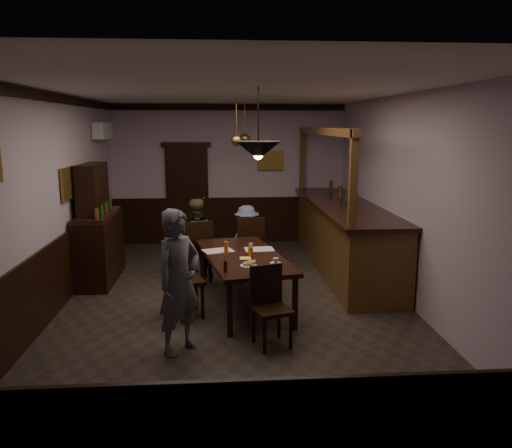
{
  "coord_description": "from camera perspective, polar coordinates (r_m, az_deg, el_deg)",
  "views": [
    {
      "loc": [
        -0.19,
        -6.81,
        2.55
      ],
      "look_at": [
        0.32,
        0.22,
        1.15
      ],
      "focal_mm": 35.0,
      "sensor_mm": 36.0,
      "label": 1
    }
  ],
  "objects": [
    {
      "name": "room",
      "position": [
        6.9,
        -2.51,
        2.44
      ],
      "size": [
        5.01,
        8.01,
        3.01
      ],
      "color": "#2D2621",
      "rests_on": "ground"
    },
    {
      "name": "dining_table",
      "position": [
        7.1,
        -1.5,
        -4.02
      ],
      "size": [
        1.41,
        2.35,
        0.75
      ],
      "rotation": [
        0.0,
        0.0,
        0.2
      ],
      "color": "black",
      "rests_on": "ground"
    },
    {
      "name": "chair_far_left",
      "position": [
        8.24,
        -6.63,
        -2.79
      ],
      "size": [
        0.55,
        0.55,
        1.03
      ],
      "rotation": [
        0.0,
        0.0,
        3.4
      ],
      "color": "black",
      "rests_on": "ground"
    },
    {
      "name": "chair_far_right",
      "position": [
        8.41,
        -0.68,
        -2.34
      ],
      "size": [
        0.48,
        0.48,
        1.05
      ],
      "rotation": [
        0.0,
        0.0,
        3.19
      ],
      "color": "black",
      "rests_on": "ground"
    },
    {
      "name": "chair_near",
      "position": [
        5.93,
        1.55,
        -8.87
      ],
      "size": [
        0.51,
        0.51,
        0.94
      ],
      "rotation": [
        0.0,
        0.0,
        0.31
      ],
      "color": "black",
      "rests_on": "ground"
    },
    {
      "name": "chair_side",
      "position": [
        6.77,
        -8.83,
        -5.8
      ],
      "size": [
        0.57,
        0.57,
        1.07
      ],
      "rotation": [
        0.0,
        0.0,
        1.84
      ],
      "color": "black",
      "rests_on": "ground"
    },
    {
      "name": "person_standing",
      "position": [
        5.7,
        -8.79,
        -6.53
      ],
      "size": [
        0.7,
        0.71,
        1.65
      ],
      "primitive_type": "imported",
      "rotation": [
        0.0,
        0.0,
        0.83
      ],
      "color": "#565662",
      "rests_on": "ground"
    },
    {
      "name": "person_seated_left",
      "position": [
        8.49,
        -6.97,
        -1.63
      ],
      "size": [
        0.81,
        0.75,
        1.35
      ],
      "primitive_type": "imported",
      "rotation": [
        0.0,
        0.0,
        3.6
      ],
      "color": "#4F5030",
      "rests_on": "ground"
    },
    {
      "name": "person_seated_right",
      "position": [
        8.68,
        -1.08,
        -1.78
      ],
      "size": [
        0.88,
        0.69,
        1.2
      ],
      "primitive_type": "imported",
      "rotation": [
        0.0,
        0.0,
        3.51
      ],
      "color": "slate",
      "rests_on": "ground"
    },
    {
      "name": "newspaper_left",
      "position": [
        7.3,
        -4.35,
        -3.06
      ],
      "size": [
        0.5,
        0.42,
        0.01
      ],
      "primitive_type": "cube",
      "rotation": [
        0.0,
        0.0,
        0.34
      ],
      "color": "silver",
      "rests_on": "dining_table"
    },
    {
      "name": "newspaper_right",
      "position": [
        7.36,
        0.37,
        -2.91
      ],
      "size": [
        0.45,
        0.34,
        0.01
      ],
      "primitive_type": "cube",
      "rotation": [
        0.0,
        0.0,
        0.09
      ],
      "color": "silver",
      "rests_on": "dining_table"
    },
    {
      "name": "napkin",
      "position": [
        6.89,
        -1.22,
        -3.92
      ],
      "size": [
        0.18,
        0.18,
        0.0
      ],
      "primitive_type": "cube",
      "rotation": [
        0.0,
        0.0,
        0.2
      ],
      "color": "#FFEB5D",
      "rests_on": "dining_table"
    },
    {
      "name": "saucer",
      "position": [
        6.63,
        2.26,
        -4.49
      ],
      "size": [
        0.15,
        0.15,
        0.01
      ],
      "primitive_type": "cylinder",
      "color": "white",
      "rests_on": "dining_table"
    },
    {
      "name": "coffee_cup",
      "position": [
        6.59,
        2.28,
        -4.2
      ],
      "size": [
        0.09,
        0.09,
        0.07
      ],
      "primitive_type": "imported",
      "rotation": [
        0.0,
        0.0,
        0.2
      ],
      "color": "white",
      "rests_on": "saucer"
    },
    {
      "name": "pastry_plate",
      "position": [
        6.51,
        -0.86,
        -4.78
      ],
      "size": [
        0.22,
        0.22,
        0.01
      ],
      "primitive_type": "cylinder",
      "color": "white",
      "rests_on": "dining_table"
    },
    {
      "name": "pastry_ring_a",
      "position": [
        6.5,
        -0.95,
        -4.55
      ],
      "size": [
        0.13,
        0.13,
        0.04
      ],
      "primitive_type": "torus",
      "color": "#C68C47",
      "rests_on": "pastry_plate"
    },
    {
      "name": "pastry_ring_b",
      "position": [
        6.58,
        -0.51,
        -4.35
      ],
      "size": [
        0.13,
        0.13,
        0.04
      ],
      "primitive_type": "torus",
      "color": "#C68C47",
      "rests_on": "pastry_plate"
    },
    {
      "name": "soda_can",
      "position": [
        7.0,
        -0.63,
        -3.17
      ],
      "size": [
        0.07,
        0.07,
        0.12
      ],
      "primitive_type": "cylinder",
      "color": "orange",
      "rests_on": "dining_table"
    },
    {
      "name": "beer_glass",
      "position": [
        7.01,
        -3.43,
        -2.83
      ],
      "size": [
        0.06,
        0.06,
        0.2
      ],
      "primitive_type": "cylinder",
      "color": "#BF721E",
      "rests_on": "dining_table"
    },
    {
      "name": "water_glass",
      "position": [
        7.12,
        -0.59,
        -2.81
      ],
      "size": [
        0.06,
        0.06,
        0.15
      ],
      "primitive_type": "cylinder",
      "color": "silver",
      "rests_on": "dining_table"
    },
    {
      "name": "pepper_mill",
      "position": [
        6.25,
        -3.52,
        -4.86
      ],
      "size": [
        0.04,
        0.04,
        0.14
      ],
      "primitive_type": "cylinder",
      "color": "black",
      "rests_on": "dining_table"
    },
    {
      "name": "sideboard",
      "position": [
        8.6,
        -17.64,
        -1.19
      ],
      "size": [
        0.53,
        1.47,
        1.95
      ],
      "color": "black",
      "rests_on": "ground"
    },
    {
      "name": "bar_counter",
      "position": [
        9.05,
        9.93,
        -1.19
      ],
      "size": [
        1.04,
        4.48,
        2.51
      ],
      "color": "#533316",
      "rests_on": "ground"
    },
    {
      "name": "door_back",
      "position": [
        10.89,
        -7.85,
        3.2
      ],
      "size": [
        0.9,
        0.06,
        2.1
      ],
      "primitive_type": "cube",
      "color": "black",
      "rests_on": "ground"
    },
    {
      "name": "ac_unit",
      "position": [
        9.96,
        -17.12,
        10.16
      ],
      "size": [
        0.2,
        0.85,
        0.3
      ],
      "color": "white",
      "rests_on": "ground"
    },
    {
      "name": "picture_left_large",
      "position": [
        7.99,
        -20.68,
        4.39
      ],
      "size": [
        0.04,
        0.62,
        0.48
      ],
      "color": "olive",
      "rests_on": "ground"
    },
    {
      "name": "picture_back",
      "position": [
        10.86,
        1.65,
        7.26
      ],
      "size": [
        0.55,
        0.04,
        0.42
      ],
      "color": "olive",
      "rests_on": "ground"
    },
    {
      "name": "pendant_iron",
      "position": [
        6.08,
        0.26,
        8.41
      ],
      "size": [
        0.56,
        0.56,
        0.86
      ],
      "color": "black",
      "rests_on": "ground"
    },
    {
      "name": "pendant_brass_mid",
      "position": [
        8.61,
        -2.24,
        9.54
      ],
      "size": [
        0.2,
        0.2,
        0.81
      ],
      "color": "#BF8C3F",
      "rests_on": "ground"
    },
    {
      "name": "pendant_brass_far",
      "position": [
        9.74,
        -1.27,
        9.74
      ],
      "size": [
        0.2,
        0.2,
        0.81
      ],
      "color": "#BF8C3F",
      "rests_on": "ground"
    }
  ]
}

